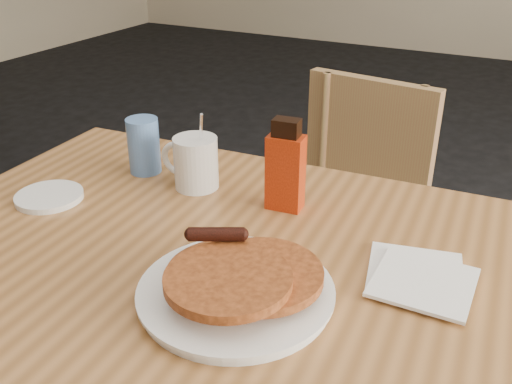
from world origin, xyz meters
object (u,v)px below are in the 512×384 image
at_px(chair_main_far, 354,204).
at_px(pancake_plate, 237,284).
at_px(main_table, 232,273).
at_px(syrup_bottle, 286,168).
at_px(coffee_mug, 195,162).
at_px(blue_tumbler, 144,146).

bearing_deg(chair_main_far, pancake_plate, -76.71).
bearing_deg(main_table, pancake_plate, -56.19).
height_order(main_table, chair_main_far, chair_main_far).
distance_m(pancake_plate, syrup_bottle, 0.31).
bearing_deg(coffee_mug, blue_tumbler, 160.15).
relative_size(main_table, pancake_plate, 4.36).
xyz_separation_m(chair_main_far, pancake_plate, (0.07, -0.82, 0.27)).
height_order(main_table, coffee_mug, coffee_mug).
bearing_deg(syrup_bottle, main_table, -99.08).
distance_m(main_table, pancake_plate, 0.14).
relative_size(pancake_plate, blue_tumbler, 2.43).
xyz_separation_m(main_table, pancake_plate, (0.07, -0.10, 0.07)).
distance_m(coffee_mug, syrup_bottle, 0.21).
bearing_deg(chair_main_far, blue_tumbler, -114.49).
height_order(chair_main_far, syrup_bottle, syrup_bottle).
distance_m(chair_main_far, syrup_bottle, 0.62).
distance_m(pancake_plate, coffee_mug, 0.39).
bearing_deg(main_table, blue_tumbler, 148.64).
bearing_deg(coffee_mug, chair_main_far, 55.81).
distance_m(syrup_bottle, blue_tumbler, 0.34).
xyz_separation_m(chair_main_far, blue_tumbler, (-0.33, -0.51, 0.30)).
relative_size(chair_main_far, blue_tumbler, 7.01).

